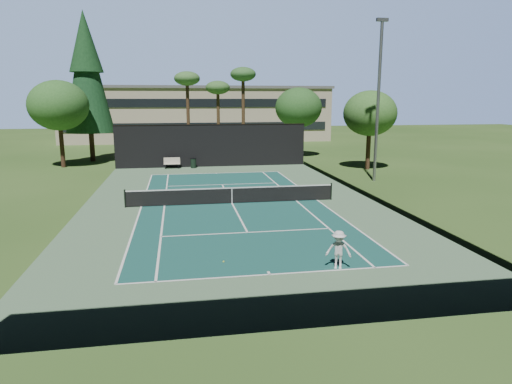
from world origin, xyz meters
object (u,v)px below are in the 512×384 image
(trash_bin, at_px, (193,163))
(player, at_px, (339,250))
(tennis_ball_b, at_px, (234,201))
(tennis_ball_a, at_px, (224,262))
(tennis_ball_d, at_px, (157,195))
(park_bench, at_px, (172,163))
(tennis_net, at_px, (232,195))
(tennis_ball_c, at_px, (263,194))

(trash_bin, bearing_deg, player, -80.47)
(player, distance_m, tennis_ball_b, 12.57)
(tennis_ball_a, height_order, trash_bin, trash_bin)
(tennis_ball_d, bearing_deg, park_bench, 85.83)
(park_bench, height_order, trash_bin, park_bench)
(tennis_ball_a, relative_size, trash_bin, 0.08)
(tennis_net, height_order, tennis_ball_a, tennis_net)
(tennis_ball_c, bearing_deg, tennis_ball_a, -107.19)
(tennis_ball_c, bearing_deg, player, -88.74)
(tennis_net, bearing_deg, park_bench, 103.90)
(tennis_ball_b, xyz_separation_m, tennis_ball_c, (2.21, 1.81, 0.00))
(tennis_ball_a, distance_m, park_bench, 25.80)
(player, distance_m, park_bench, 27.85)
(tennis_ball_a, bearing_deg, trash_bin, 90.65)
(player, bearing_deg, tennis_ball_b, 123.99)
(tennis_ball_b, height_order, tennis_ball_d, tennis_ball_d)
(tennis_net, xyz_separation_m, trash_bin, (-1.84, 15.36, -0.08))
(tennis_ball_a, bearing_deg, tennis_ball_b, 80.99)
(tennis_ball_b, relative_size, tennis_ball_d, 0.95)
(tennis_ball_a, height_order, park_bench, park_bench)
(tennis_ball_c, xyz_separation_m, park_bench, (-6.20, 12.97, 0.51))
(tennis_net, height_order, tennis_ball_b, tennis_net)
(trash_bin, bearing_deg, park_bench, 178.82)
(player, xyz_separation_m, park_bench, (-6.51, 27.08, -0.20))
(tennis_ball_a, xyz_separation_m, trash_bin, (-0.29, 25.66, 0.44))
(player, relative_size, trash_bin, 1.58)
(tennis_ball_b, xyz_separation_m, tennis_ball_d, (-4.87, 2.74, 0.00))
(park_bench, xyz_separation_m, trash_bin, (1.97, -0.04, -0.07))
(tennis_net, xyz_separation_m, tennis_ball_b, (0.18, 0.62, -0.52))
(tennis_ball_a, xyz_separation_m, tennis_ball_b, (1.73, 10.92, -0.00))
(tennis_ball_c, height_order, trash_bin, trash_bin)
(tennis_net, distance_m, tennis_ball_a, 10.43)
(park_bench, relative_size, trash_bin, 1.59)
(tennis_net, xyz_separation_m, tennis_ball_c, (2.39, 2.43, -0.52))
(tennis_ball_d, relative_size, trash_bin, 0.08)
(player, bearing_deg, tennis_ball_d, 138.59)
(tennis_net, distance_m, trash_bin, 15.47)
(tennis_net, bearing_deg, tennis_ball_b, 73.43)
(tennis_ball_d, height_order, park_bench, park_bench)
(trash_bin, bearing_deg, tennis_ball_c, -71.89)
(tennis_net, distance_m, player, 11.99)
(tennis_net, xyz_separation_m, tennis_ball_a, (-1.55, -10.30, -0.52))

